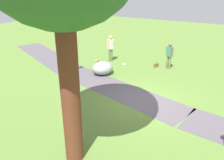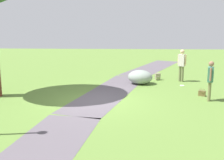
# 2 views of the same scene
# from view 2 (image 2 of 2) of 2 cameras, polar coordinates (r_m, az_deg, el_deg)

# --- Properties ---
(ground_plane) EXTENTS (48.00, 48.00, 0.00)m
(ground_plane) POSITION_cam_2_polar(r_m,az_deg,el_deg) (12.08, -3.56, -4.25)
(ground_plane) COLOR olive
(footpath_segment_mid) EXTENTS (8.23, 4.05, 0.01)m
(footpath_segment_mid) POSITION_cam_2_polar(r_m,az_deg,el_deg) (13.73, -0.27, -2.26)
(footpath_segment_mid) COLOR #5A525A
(footpath_segment_mid) RESTS_ON ground
(footpath_segment_far) EXTENTS (8.08, 5.12, 0.01)m
(footpath_segment_far) POSITION_cam_2_polar(r_m,az_deg,el_deg) (21.15, 8.29, 2.56)
(footpath_segment_far) COLOR #5A525A
(footpath_segment_far) RESTS_ON ground
(lawn_boulder) EXTENTS (1.40, 1.53, 0.76)m
(lawn_boulder) POSITION_cam_2_polar(r_m,az_deg,el_deg) (15.35, 5.77, 0.61)
(lawn_boulder) COLOR gray
(lawn_boulder) RESTS_ON ground
(woman_with_handbag) EXTENTS (0.50, 0.33, 1.72)m
(woman_with_handbag) POSITION_cam_2_polar(r_m,az_deg,el_deg) (12.55, 19.43, 0.40)
(woman_with_handbag) COLOR olive
(woman_with_handbag) RESTS_ON ground
(man_near_boulder) EXTENTS (0.41, 0.43, 1.82)m
(man_near_boulder) POSITION_cam_2_polar(r_m,az_deg,el_deg) (16.26, 14.06, 3.41)
(man_near_boulder) COLOR olive
(man_near_boulder) RESTS_ON ground
(handbag_on_grass) EXTENTS (0.37, 0.37, 0.31)m
(handbag_on_grass) POSITION_cam_2_polar(r_m,az_deg,el_deg) (13.43, 17.89, -2.55)
(handbag_on_grass) COLOR brown
(handbag_on_grass) RESTS_ON ground
(backpack_by_boulder) EXTENTS (0.30, 0.32, 0.40)m
(backpack_by_boulder) POSITION_cam_2_polar(r_m,az_deg,el_deg) (16.55, 9.32, 0.67)
(backpack_by_boulder) COLOR gray
(backpack_by_boulder) RESTS_ON ground
(frisbee_on_grass) EXTENTS (0.23, 0.23, 0.02)m
(frisbee_on_grass) POSITION_cam_2_polar(r_m,az_deg,el_deg) (15.35, 14.11, -1.10)
(frisbee_on_grass) COLOR white
(frisbee_on_grass) RESTS_ON ground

